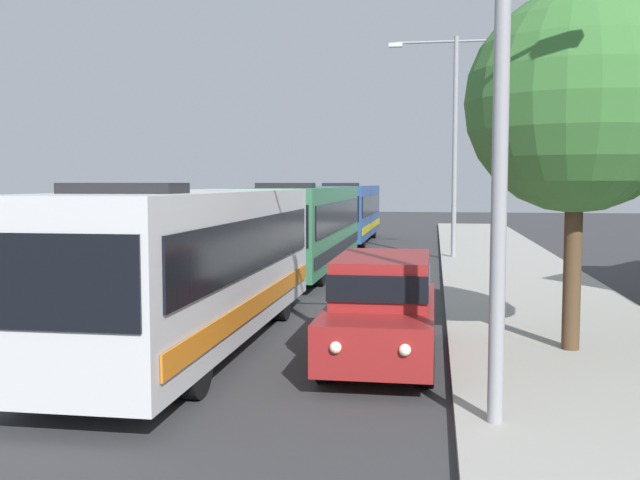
{
  "coord_description": "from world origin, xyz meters",
  "views": [
    {
      "loc": [
        3.3,
        -0.07,
        3.21
      ],
      "look_at": [
        0.36,
        18.39,
        1.72
      ],
      "focal_mm": 40.34,
      "sensor_mm": 36.0,
      "label": 1
    }
  ],
  "objects_px": {
    "bus_lead": "(195,261)",
    "white_suv": "(383,304)",
    "bus_second_in_line": "(306,225)",
    "roadside_tree": "(577,103)",
    "bus_middle": "(348,211)",
    "streetlamp_near": "(502,48)",
    "streetlamp_mid": "(455,125)"
  },
  "relations": [
    {
      "from": "white_suv",
      "to": "streetlamp_mid",
      "type": "distance_m",
      "value": 17.97
    },
    {
      "from": "streetlamp_mid",
      "to": "roadside_tree",
      "type": "bearing_deg",
      "value": -84.1
    },
    {
      "from": "bus_second_in_line",
      "to": "streetlamp_mid",
      "type": "distance_m",
      "value": 8.06
    },
    {
      "from": "white_suv",
      "to": "streetlamp_mid",
      "type": "xyz_separation_m",
      "value": [
        1.7,
        17.3,
        4.53
      ]
    },
    {
      "from": "bus_second_in_line",
      "to": "streetlamp_near",
      "type": "height_order",
      "value": "streetlamp_near"
    },
    {
      "from": "roadside_tree",
      "to": "bus_middle",
      "type": "bearing_deg",
      "value": 105.83
    },
    {
      "from": "white_suv",
      "to": "streetlamp_mid",
      "type": "height_order",
      "value": "streetlamp_mid"
    },
    {
      "from": "bus_second_in_line",
      "to": "streetlamp_near",
      "type": "relative_size",
      "value": 1.55
    },
    {
      "from": "white_suv",
      "to": "streetlamp_near",
      "type": "height_order",
      "value": "streetlamp_near"
    },
    {
      "from": "bus_lead",
      "to": "roadside_tree",
      "type": "height_order",
      "value": "roadside_tree"
    },
    {
      "from": "bus_lead",
      "to": "white_suv",
      "type": "xyz_separation_m",
      "value": [
        3.7,
        -0.52,
        -0.66
      ]
    },
    {
      "from": "streetlamp_mid",
      "to": "white_suv",
      "type": "bearing_deg",
      "value": -95.61
    },
    {
      "from": "bus_lead",
      "to": "streetlamp_mid",
      "type": "height_order",
      "value": "streetlamp_mid"
    },
    {
      "from": "bus_lead",
      "to": "streetlamp_mid",
      "type": "distance_m",
      "value": 18.05
    },
    {
      "from": "bus_lead",
      "to": "bus_second_in_line",
      "type": "bearing_deg",
      "value": 90.0
    },
    {
      "from": "streetlamp_mid",
      "to": "roadside_tree",
      "type": "height_order",
      "value": "streetlamp_mid"
    },
    {
      "from": "bus_lead",
      "to": "bus_middle",
      "type": "xyz_separation_m",
      "value": [
        0.0,
        25.33,
        0.0
      ]
    },
    {
      "from": "bus_second_in_line",
      "to": "roadside_tree",
      "type": "xyz_separation_m",
      "value": [
        7.11,
        -11.95,
        2.95
      ]
    },
    {
      "from": "white_suv",
      "to": "streetlamp_near",
      "type": "bearing_deg",
      "value": -64.63
    },
    {
      "from": "white_suv",
      "to": "roadside_tree",
      "type": "bearing_deg",
      "value": 13.06
    },
    {
      "from": "streetlamp_near",
      "to": "streetlamp_mid",
      "type": "relative_size",
      "value": 0.85
    },
    {
      "from": "bus_middle",
      "to": "white_suv",
      "type": "height_order",
      "value": "bus_middle"
    },
    {
      "from": "bus_second_in_line",
      "to": "bus_middle",
      "type": "height_order",
      "value": "same"
    },
    {
      "from": "bus_lead",
      "to": "bus_middle",
      "type": "height_order",
      "value": "same"
    },
    {
      "from": "bus_second_in_line",
      "to": "bus_lead",
      "type": "bearing_deg",
      "value": -90.0
    },
    {
      "from": "streetlamp_near",
      "to": "bus_middle",
      "type": "bearing_deg",
      "value": 100.39
    },
    {
      "from": "streetlamp_mid",
      "to": "bus_second_in_line",
      "type": "bearing_deg",
      "value": -139.81
    },
    {
      "from": "white_suv",
      "to": "roadside_tree",
      "type": "distance_m",
      "value": 5.03
    },
    {
      "from": "bus_lead",
      "to": "white_suv",
      "type": "relative_size",
      "value": 2.11
    },
    {
      "from": "bus_middle",
      "to": "roadside_tree",
      "type": "bearing_deg",
      "value": -74.17
    },
    {
      "from": "white_suv",
      "to": "streetlamp_near",
      "type": "distance_m",
      "value": 5.52
    },
    {
      "from": "bus_second_in_line",
      "to": "white_suv",
      "type": "distance_m",
      "value": 13.29
    }
  ]
}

